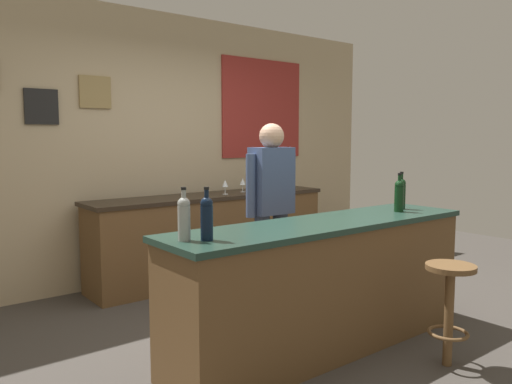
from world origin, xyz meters
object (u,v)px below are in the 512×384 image
object	(u,v)px
wine_bottle_a	(184,217)
wine_bottle_c	(399,195)
bartender	(271,205)
wine_glass_b	(243,182)
wine_bottle_d	(401,192)
bar_stool	(450,297)
wine_bottle_b	(207,217)
wine_glass_a	(225,184)
wine_glass_c	(292,178)

from	to	relation	value
wine_bottle_a	wine_bottle_c	xyz separation A→B (m)	(1.90, -0.06, 0.00)
bartender	wine_glass_b	world-z (taller)	bartender
wine_bottle_d	wine_glass_b	xyz separation A→B (m)	(-0.12, 2.00, -0.05)
bar_stool	wine_bottle_b	distance (m)	1.70
wine_bottle_b	wine_bottle_c	xyz separation A→B (m)	(1.79, 0.01, 0.00)
bar_stool	wine_bottle_a	distance (m)	1.82
bar_stool	wine_bottle_c	xyz separation A→B (m)	(0.34, 0.66, 0.60)
wine_bottle_d	wine_glass_a	bearing A→B (deg)	102.13
wine_bottle_a	wine_glass_a	size ratio (longest dim) A/B	1.97
wine_bottle_d	wine_glass_a	xyz separation A→B (m)	(-0.41, 1.92, -0.05)
bar_stool	wine_bottle_d	size ratio (longest dim) A/B	2.22
wine_bottle_a	wine_bottle_b	world-z (taller)	same
bartender	wine_bottle_a	world-z (taller)	bartender
wine_bottle_b	wine_glass_c	size ratio (longest dim) A/B	1.97
wine_bottle_c	wine_glass_c	world-z (taller)	wine_bottle_c
wine_bottle_a	wine_glass_c	size ratio (longest dim) A/B	1.97
wine_bottle_a	wine_bottle_c	bearing A→B (deg)	-1.77
bar_stool	wine_glass_c	xyz separation A→B (m)	(1.18, 2.83, 0.55)
wine_bottle_d	wine_bottle_a	bearing A→B (deg)	-179.29
bartender	bar_stool	bearing A→B (deg)	-80.39
wine_bottle_a	wine_bottle_b	bearing A→B (deg)	-32.25
wine_glass_a	wine_glass_c	bearing A→B (deg)	8.19
wine_bottle_b	wine_bottle_d	distance (m)	1.94
wine_bottle_a	wine_glass_c	xyz separation A→B (m)	(2.74, 2.11, -0.05)
wine_glass_b	wine_glass_c	xyz separation A→B (m)	(0.82, 0.09, 0.00)
wine_glass_c	wine_bottle_c	bearing A→B (deg)	-111.13
wine_bottle_b	wine_glass_b	distance (m)	2.76
wine_bottle_a	wine_glass_a	xyz separation A→B (m)	(1.63, 1.95, -0.05)
bar_stool	wine_bottle_a	xyz separation A→B (m)	(-1.56, 0.72, 0.60)
bar_stool	wine_bottle_b	size ratio (longest dim) A/B	2.22
wine_glass_a	wine_bottle_a	bearing A→B (deg)	-129.92
bar_stool	wine_bottle_b	xyz separation A→B (m)	(-1.45, 0.65, 0.60)
bar_stool	wine_bottle_d	bearing A→B (deg)	57.20
bartender	wine_bottle_c	bearing A→B (deg)	-54.96
wine_bottle_a	wine_bottle_c	world-z (taller)	same
wine_glass_a	wine_bottle_d	bearing A→B (deg)	-77.87
wine_bottle_b	bartender	bearing A→B (deg)	35.69
wine_bottle_c	wine_glass_a	bearing A→B (deg)	97.71
bartender	wine_bottle_b	distance (m)	1.48
wine_bottle_a	wine_bottle_c	size ratio (longest dim) A/B	1.00
bartender	wine_bottle_d	xyz separation A→B (m)	(0.74, -0.77, 0.12)
wine_bottle_a	wine_bottle_d	size ratio (longest dim) A/B	1.00
bar_stool	wine_glass_b	bearing A→B (deg)	82.59
wine_glass_c	wine_bottle_b	bearing A→B (deg)	-140.41
bartender	wine_glass_c	xyz separation A→B (m)	(1.43, 1.32, 0.07)
wine_glass_b	wine_bottle_b	bearing A→B (deg)	-130.90
bar_stool	wine_glass_b	world-z (taller)	wine_glass_b
wine_glass_a	wine_glass_b	xyz separation A→B (m)	(0.29, 0.07, 0.00)
wine_bottle_d	wine_bottle_c	bearing A→B (deg)	-149.29
bartender	wine_bottle_a	size ratio (longest dim) A/B	5.29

